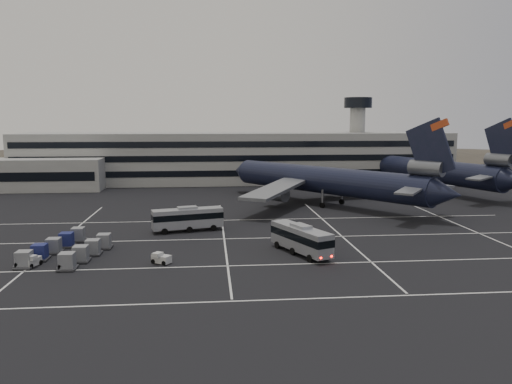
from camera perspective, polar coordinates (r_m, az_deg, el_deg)
The scene contains 11 objects.
ground at distance 71.64m, azimuth 1.27°, elevation -6.03°, with size 260.00×260.00×0.00m, color black.
lane_markings at distance 72.45m, azimuth 1.95°, elevation -5.87°, with size 90.00×55.62×0.01m.
terminal at distance 140.60m, azimuth -3.26°, elevation 3.87°, with size 125.00×26.00×24.00m.
hills at distance 242.20m, azimuth 0.86°, elevation 1.22°, with size 352.00×180.00×44.00m.
trijet_main at distance 104.41m, azimuth 8.11°, elevation 1.35°, with size 40.53×48.65×18.08m.
trijet_far at distance 131.62m, azimuth 18.73°, elevation 2.49°, with size 27.29×55.95×18.08m.
bus_near at distance 66.62m, azimuth 5.15°, elevation -5.24°, with size 6.90×11.35×3.97m.
bus_far at distance 80.49m, azimuth -7.82°, elevation -2.93°, with size 11.53×5.30×3.97m.
tug_a at distance 66.89m, azimuth -24.34°, elevation -7.23°, with size 2.11×2.68×1.52m.
tug_b at distance 63.43m, azimuth -10.69°, elevation -7.46°, with size 2.65×2.41×1.47m.
uld_cluster at distance 70.33m, azimuth -20.66°, elevation -6.01°, with size 10.30×17.05×2.05m.
Camera 1 is at (-8.04, -68.95, 17.71)m, focal length 35.00 mm.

